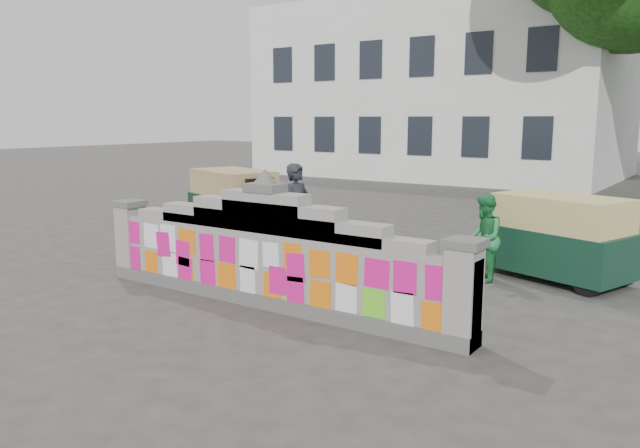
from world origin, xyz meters
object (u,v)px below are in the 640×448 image
Objects in this scene: cyclist_bike at (298,247)px; pedestrian at (484,238)px; rickshaw_left at (235,201)px; cyclist_rider at (297,227)px; rickshaw_right at (556,236)px.

pedestrian is (2.81, 1.45, 0.24)m from cyclist_bike.
cyclist_bike is at bearing -13.96° from rickshaw_left.
rickshaw_left is at bearing 60.01° from cyclist_bike.
cyclist_rider is 3.16m from pedestrian.
rickshaw_right is (7.38, -0.07, -0.04)m from rickshaw_left.
cyclist_rider is at bearing -13.96° from rickshaw_left.
cyclist_bike is 1.30× the size of pedestrian.
pedestrian is (2.81, 1.45, -0.11)m from cyclist_rider.
pedestrian is 1.26m from rickshaw_right.
rickshaw_left is at bearing 18.30° from rickshaw_right.
cyclist_rider is at bearing -83.50° from pedestrian.
cyclist_rider reaches higher than rickshaw_right.
cyclist_bike is 4.31m from rickshaw_left.
cyclist_rider is at bearing 49.86° from rickshaw_right.
rickshaw_left is (-6.42, 0.89, 0.05)m from pedestrian.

